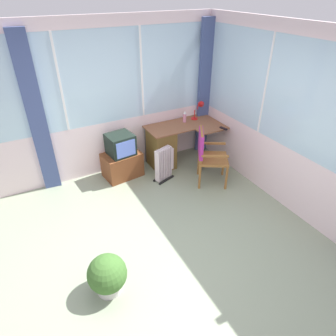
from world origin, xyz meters
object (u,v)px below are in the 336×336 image
(wooden_armchair, at_px, (206,151))
(potted_plant, at_px, (107,275))
(spray_bottle, at_px, (185,117))
(tv_on_stand, at_px, (122,158))
(tv_remote, at_px, (224,128))
(space_heater, at_px, (165,164))
(desk, at_px, (164,146))
(desk_lamp, at_px, (200,108))

(wooden_armchair, bearing_deg, potted_plant, -148.70)
(spray_bottle, height_order, tv_on_stand, spray_bottle)
(tv_remote, distance_m, spray_bottle, 0.76)
(potted_plant, bearing_deg, space_heater, 46.93)
(wooden_armchair, xyz_separation_m, space_heater, (-0.57, 0.39, -0.29))
(tv_remote, xyz_separation_m, wooden_armchair, (-0.57, -0.31, -0.16))
(desk, xyz_separation_m, tv_on_stand, (-0.83, 0.01, -0.05))
(space_heater, bearing_deg, desk, 62.71)
(tv_on_stand, bearing_deg, tv_remote, -16.81)
(potted_plant, bearing_deg, spray_bottle, 44.16)
(desk_lamp, bearing_deg, tv_remote, -76.89)
(space_heater, xyz_separation_m, potted_plant, (-1.59, -1.71, -0.05))
(wooden_armchair, distance_m, tv_on_stand, 1.47)
(wooden_armchair, height_order, potted_plant, wooden_armchair)
(wooden_armchair, bearing_deg, space_heater, 145.58)
(wooden_armchair, bearing_deg, tv_remote, 28.05)
(desk_lamp, bearing_deg, desk, -175.17)
(desk_lamp, height_order, potted_plant, desk_lamp)
(wooden_armchair, xyz_separation_m, tv_on_stand, (-1.18, 0.84, -0.25))
(desk, relative_size, tv_on_stand, 1.67)
(desk_lamp, xyz_separation_m, spray_bottle, (-0.32, 0.02, -0.12))
(spray_bottle, relative_size, space_heater, 0.35)
(wooden_armchair, bearing_deg, tv_on_stand, 144.67)
(desk, distance_m, wooden_armchair, 0.91)
(desk, xyz_separation_m, space_heater, (-0.22, -0.43, -0.10))
(desk, height_order, wooden_armchair, wooden_armchair)
(space_heater, bearing_deg, spray_bottle, 36.65)
(tv_on_stand, xyz_separation_m, potted_plant, (-0.98, -2.15, -0.10))
(tv_remote, height_order, spray_bottle, spray_bottle)
(tv_remote, xyz_separation_m, tv_on_stand, (-1.76, 0.53, -0.40))
(spray_bottle, bearing_deg, tv_remote, -53.04)
(tv_on_stand, bearing_deg, potted_plant, -114.55)
(desk, bearing_deg, tv_remote, -29.25)
(space_heater, bearing_deg, wooden_armchair, -34.42)
(spray_bottle, relative_size, tv_on_stand, 0.27)
(wooden_armchair, bearing_deg, spray_bottle, 82.20)
(wooden_armchair, relative_size, tv_on_stand, 1.20)
(spray_bottle, xyz_separation_m, potted_plant, (-2.29, -2.22, -0.60))
(spray_bottle, bearing_deg, space_heater, -143.35)
(desk, xyz_separation_m, tv_remote, (0.92, -0.52, 0.35))
(desk_lamp, distance_m, tv_remote, 0.64)
(potted_plant, bearing_deg, tv_on_stand, 65.45)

